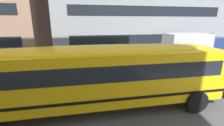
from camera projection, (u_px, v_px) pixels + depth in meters
name	position (u px, v px, depth m)	size (l,w,h in m)	color
ground_plane	(27.00, 95.00, 8.40)	(400.00, 400.00, 0.00)	#4C4C4F
sidewalk_far	(52.00, 62.00, 15.41)	(120.00, 3.00, 0.01)	gray
lane_centreline	(27.00, 95.00, 8.40)	(110.00, 0.16, 0.01)	silver
school_bus	(92.00, 72.00, 6.85)	(13.02, 3.13, 2.91)	yellow
box_truck	(193.00, 46.00, 15.31)	(6.06, 2.51, 2.82)	navy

